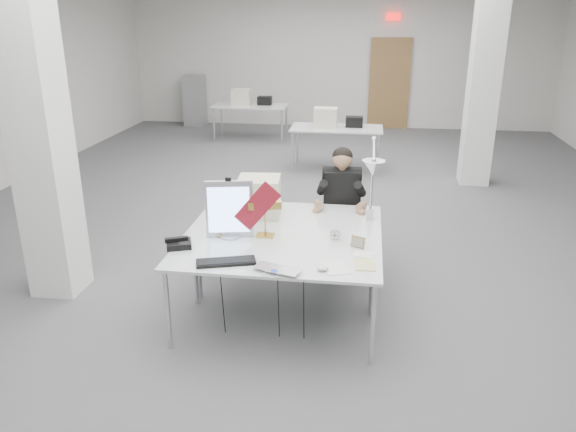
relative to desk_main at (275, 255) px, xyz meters
name	(u,v)px	position (x,y,z in m)	size (l,w,h in m)	color
room_shell	(312,97)	(0.04, 2.63, 0.95)	(10.04, 14.04, 3.24)	#4E4F51
desk_main	(275,255)	(0.00, 0.00, 0.00)	(1.80, 0.90, 0.03)	silver
desk_second	(290,218)	(0.00, 0.90, 0.00)	(1.80, 0.90, 0.03)	silver
bg_desk_a	(337,128)	(0.20, 5.50, 0.00)	(1.60, 0.80, 0.03)	silver
bg_desk_b	(250,106)	(-1.80, 7.70, 0.00)	(1.60, 0.80, 0.03)	silver
filing_cabinet	(195,101)	(-3.50, 9.15, -0.14)	(0.45, 0.55, 1.20)	gray
office_chair	(341,216)	(0.48, 1.53, -0.18)	(0.55, 0.55, 1.13)	black
seated_person	(341,188)	(0.48, 1.48, 0.16)	(0.45, 0.57, 0.85)	black
monitor	(229,209)	(-0.46, 0.32, 0.28)	(0.43, 0.04, 0.53)	#AFAFB4
pennant	(257,206)	(-0.20, 0.28, 0.33)	(0.46, 0.01, 0.19)	maroon
keyboard	(226,262)	(-0.37, -0.25, 0.02)	(0.48, 0.16, 0.02)	black
laptop	(274,273)	(0.06, -0.40, 0.03)	(0.38, 0.24, 0.03)	silver
mouse	(323,269)	(0.43, -0.28, 0.03)	(0.09, 0.06, 0.04)	silver
bankers_lamp	(265,217)	(-0.15, 0.37, 0.20)	(0.33, 0.13, 0.37)	gold
desk_phone	(179,244)	(-0.85, 0.02, 0.04)	(0.21, 0.19, 0.05)	black
picture_frame_left	(215,232)	(-0.60, 0.29, 0.06)	(0.13, 0.01, 0.10)	olive
picture_frame_right	(358,242)	(0.69, 0.23, 0.06)	(0.13, 0.01, 0.10)	tan
desk_clock	(335,234)	(0.48, 0.38, 0.06)	(0.09, 0.09, 0.03)	#AFB0B4
paper_stack_a	(336,267)	(0.53, -0.21, 0.02)	(0.19, 0.27, 0.01)	white
paper_stack_b	(365,265)	(0.76, -0.13, 0.02)	(0.16, 0.22, 0.01)	#E2DE87
paper_stack_c	(364,255)	(0.75, 0.08, 0.02)	(0.18, 0.12, 0.01)	white
beige_monitor	(259,197)	(-0.31, 0.92, 0.21)	(0.41, 0.39, 0.39)	beige
architect_lamp	(372,183)	(0.79, 0.71, 0.46)	(0.24, 0.70, 0.90)	silver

